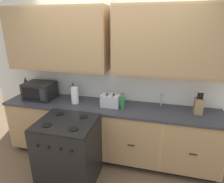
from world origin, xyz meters
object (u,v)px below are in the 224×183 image
at_px(bottle_teal, 73,91).
at_px(bottle_green, 123,101).
at_px(toaster, 110,101).
at_px(bottle_dark, 26,86).
at_px(microwave, 40,91).
at_px(stove_range, 69,151).
at_px(knife_block, 198,106).
at_px(paper_towel_roll, 75,95).

distance_m(bottle_teal, bottle_green, 0.91).
bearing_deg(toaster, bottle_teal, 167.10).
distance_m(bottle_dark, bottle_teal, 0.89).
xyz_separation_m(microwave, bottle_green, (1.43, -0.08, -0.02)).
bearing_deg(bottle_green, stove_range, -138.14).
bearing_deg(bottle_dark, bottle_green, -6.08).
distance_m(microwave, knife_block, 2.50).
bearing_deg(stove_range, toaster, 54.61).
relative_size(stove_range, microwave, 1.98).
distance_m(paper_towel_roll, bottle_green, 0.78).
relative_size(bottle_teal, bottle_green, 1.11).
bearing_deg(stove_range, paper_towel_roll, 103.18).
height_order(toaster, bottle_green, bottle_green).
bearing_deg(toaster, paper_towel_roll, -178.84).
bearing_deg(toaster, bottle_dark, 174.82).
bearing_deg(bottle_teal, toaster, -12.90).
bearing_deg(bottle_dark, microwave, -17.81).
xyz_separation_m(paper_towel_roll, bottle_teal, (-0.11, 0.17, 0.00)).
bearing_deg(stove_range, knife_block, 21.96).
bearing_deg(toaster, stove_range, -125.39).
distance_m(bottle_dark, bottle_green, 1.79).
bearing_deg(bottle_dark, paper_towel_roll, -8.81).
distance_m(toaster, bottle_green, 0.20).
height_order(toaster, bottle_teal, bottle_teal).
distance_m(toaster, bottle_teal, 0.71).
distance_m(stove_range, bottle_green, 1.03).
bearing_deg(paper_towel_roll, stove_range, -76.82).
distance_m(knife_block, bottle_green, 1.07).
bearing_deg(paper_towel_roll, bottle_green, -2.54).
bearing_deg(microwave, knife_block, 0.87).
height_order(bottle_teal, bottle_green, bottle_teal).
relative_size(stove_range, toaster, 3.39).
height_order(bottle_dark, bottle_green, bottle_dark).
height_order(knife_block, bottle_dark, same).
xyz_separation_m(microwave, bottle_teal, (0.54, 0.13, -0.01)).
bearing_deg(toaster, microwave, 178.51).
bearing_deg(bottle_teal, bottle_dark, -179.06).
xyz_separation_m(stove_range, paper_towel_roll, (-0.14, 0.60, 0.59)).
height_order(stove_range, paper_towel_roll, paper_towel_roll).
bearing_deg(toaster, bottle_green, -13.09).
height_order(knife_block, bottle_green, knife_block).
relative_size(stove_range, bottle_dark, 3.06).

